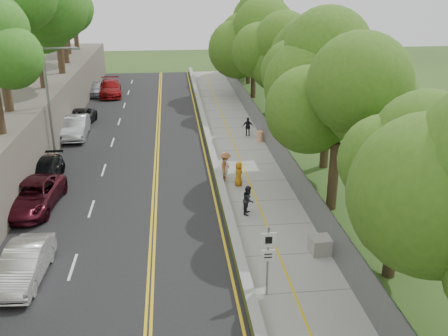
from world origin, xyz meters
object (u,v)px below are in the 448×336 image
(signpost, at_px, (268,254))
(construction_barrel, at_px, (260,136))
(painter_0, at_px, (239,174))
(car_1, at_px, (24,264))
(person_far, at_px, (248,127))
(streetlight, at_px, (52,97))
(concrete_block, at_px, (323,245))
(car_2, at_px, (33,196))

(signpost, height_order, construction_barrel, signpost)
(construction_barrel, bearing_deg, painter_0, -108.39)
(construction_barrel, bearing_deg, car_1, -126.79)
(person_far, bearing_deg, construction_barrel, 123.71)
(streetlight, distance_m, person_far, 15.24)
(signpost, xyz_separation_m, car_1, (-10.05, 2.22, -1.18))
(signpost, xyz_separation_m, concrete_block, (3.25, 3.03, -1.52))
(construction_barrel, xyz_separation_m, painter_0, (-2.85, -8.57, 0.36))
(signpost, height_order, car_2, signpost)
(car_2, bearing_deg, car_1, -74.37)
(signpost, height_order, person_far, signpost)
(construction_barrel, xyz_separation_m, concrete_block, (0.00, -16.98, -0.01))
(signpost, relative_size, person_far, 2.00)
(signpost, height_order, concrete_block, signpost)
(concrete_block, xyz_separation_m, car_1, (-13.30, -0.80, 0.33))
(signpost, relative_size, concrete_block, 2.61)
(construction_barrel, height_order, person_far, person_far)
(car_2, relative_size, person_far, 3.56)
(concrete_block, relative_size, painter_0, 0.78)
(construction_barrel, bearing_deg, signpost, -99.23)
(car_1, bearing_deg, person_far, 59.65)
(painter_0, bearing_deg, concrete_block, -165.26)
(signpost, relative_size, construction_barrel, 3.80)
(concrete_block, distance_m, car_2, 16.01)
(construction_barrel, xyz_separation_m, car_2, (-14.67, -10.57, 0.35))
(streetlight, height_order, painter_0, streetlight)
(car_2, height_order, painter_0, painter_0)
(car_2, xyz_separation_m, person_far, (13.97, 12.05, 0.02))
(concrete_block, distance_m, person_far, 18.47)
(concrete_block, bearing_deg, car_2, 156.39)
(construction_barrel, distance_m, car_2, 18.08)
(streetlight, height_order, car_2, streetlight)
(painter_0, distance_m, person_far, 10.28)
(concrete_block, height_order, car_2, car_2)
(painter_0, height_order, person_far, person_far)
(concrete_block, relative_size, car_2, 0.22)
(car_1, bearing_deg, construction_barrel, 56.04)
(car_1, bearing_deg, concrete_block, 6.29)
(painter_0, bearing_deg, person_far, -16.05)
(construction_barrel, relative_size, car_2, 0.15)
(signpost, distance_m, person_far, 21.66)
(painter_0, xyz_separation_m, person_far, (2.15, 10.05, 0.01))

